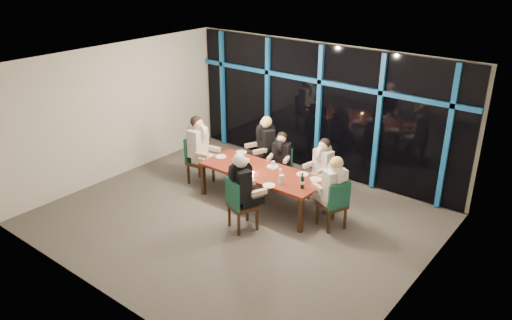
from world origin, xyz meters
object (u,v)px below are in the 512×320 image
object	(u,v)px
diner_far_left	(264,139)
diner_end_left	(199,140)
chair_far_right	(324,176)
diner_near_mid	(242,181)
chair_end_left	(197,157)
chair_far_left	(267,155)
diner_far_mid	(281,153)
chair_far_mid	(282,166)
chair_near_mid	(238,202)
diner_end_right	(334,182)
dining_table	(262,174)
wine_bottle	(302,182)
water_pitcher	(281,179)
diner_far_right	(322,161)
chair_end_right	(335,203)

from	to	relation	value
diner_far_left	diner_end_left	bearing A→B (deg)	-109.01
chair_far_right	diner_near_mid	xyz separation A→B (m)	(-0.55, -1.97, 0.47)
chair_end_left	diner_near_mid	bearing A→B (deg)	-120.61
chair_far_left	diner_far_mid	world-z (taller)	diner_far_mid
chair_far_mid	diner_near_mid	xyz separation A→B (m)	(0.45, -1.88, 0.50)
chair_far_right	chair_end_left	distance (m)	2.84
chair_near_mid	diner_far_mid	size ratio (longest dim) A/B	1.21
diner_end_right	diner_near_mid	size ratio (longest dim) A/B	0.96
dining_table	chair_far_right	distance (m)	1.31
diner_near_mid	chair_far_left	bearing A→B (deg)	-42.56
chair_far_left	diner_end_right	xyz separation A→B (m)	(2.26, -0.98, 0.38)
dining_table	chair_far_mid	world-z (taller)	chair_far_mid
diner_end_right	wine_bottle	world-z (taller)	diner_end_right
dining_table	wine_bottle	bearing A→B (deg)	-8.44
chair_far_left	wine_bottle	bearing A→B (deg)	-10.54
dining_table	diner_near_mid	distance (m)	1.09
chair_far_mid	diner_far_left	size ratio (longest dim) A/B	0.89
diner_near_mid	wine_bottle	xyz separation A→B (m)	(0.75, 0.84, -0.12)
wine_bottle	chair_far_left	bearing A→B (deg)	144.86
wine_bottle	water_pitcher	bearing A→B (deg)	-167.96
chair_far_left	chair_far_mid	distance (m)	0.56
chair_near_mid	diner_far_left	bearing A→B (deg)	-42.53
wine_bottle	diner_end_left	bearing A→B (deg)	177.81
chair_far_mid	chair_near_mid	size ratio (longest dim) A/B	0.85
chair_end_left	diner_end_left	size ratio (longest dim) A/B	1.03
diner_end_left	diner_near_mid	size ratio (longest dim) A/B	1.03
diner_far_mid	water_pitcher	bearing A→B (deg)	-71.88
diner_end_right	wine_bottle	xyz separation A→B (m)	(-0.52, -0.24, -0.08)
chair_far_mid	diner_far_right	xyz separation A→B (m)	(0.99, 0.01, 0.39)
diner_near_mid	diner_far_mid	bearing A→B (deg)	-54.65
diner_far_mid	diner_far_right	distance (m)	0.97
diner_far_right	wine_bottle	distance (m)	1.08
diner_far_mid	diner_end_right	distance (m)	1.86
chair_end_right	diner_end_right	xyz separation A→B (m)	(-0.08, 0.04, 0.39)
chair_far_right	diner_far_mid	size ratio (longest dim) A/B	1.08
chair_far_mid	chair_end_left	distance (m)	1.90
dining_table	chair_far_left	world-z (taller)	chair_far_left
wine_bottle	diner_far_left	bearing A→B (deg)	147.16
chair_far_right	diner_near_mid	distance (m)	2.10
chair_near_mid	diner_far_right	distance (m)	2.08
diner_end_left	wine_bottle	size ratio (longest dim) A/B	3.34
diner_far_mid	diner_near_mid	xyz separation A→B (m)	(0.43, -1.81, 0.14)
diner_end_left	wine_bottle	bearing A→B (deg)	-98.83
chair_end_left	chair_near_mid	bearing A→B (deg)	-122.81
chair_end_right	wine_bottle	world-z (taller)	wine_bottle
diner_far_left	wine_bottle	world-z (taller)	diner_far_left
diner_near_mid	water_pitcher	size ratio (longest dim) A/B	5.60
diner_end_right	water_pitcher	xyz separation A→B (m)	(-0.94, -0.33, -0.11)
water_pitcher	diner_far_mid	bearing A→B (deg)	127.28
dining_table	chair_near_mid	bearing A→B (deg)	-75.45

